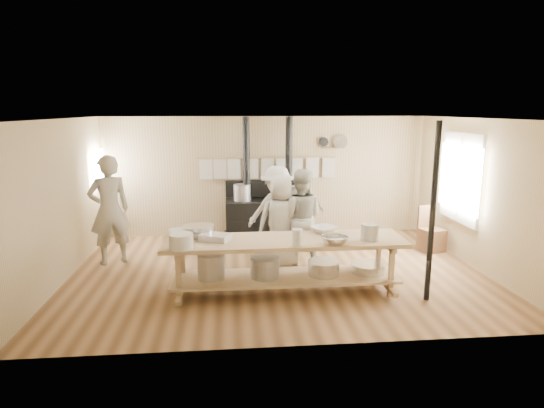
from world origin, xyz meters
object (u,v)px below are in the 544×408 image
Objects in this scene: cook_left at (300,218)px; chair at (431,238)px; cook_center at (281,221)px; roasting_pan at (215,237)px; cook_right at (301,213)px; stove at (268,215)px; cook_far_left at (109,210)px; prep_table at (284,260)px; cook_by_window at (277,212)px.

chair is at bearing -155.06° from cook_left.
cook_left is 0.34m from cook_center.
cook_right is at bearing 51.29° from roasting_pan.
stove reaches higher than roasting_pan.
cook_far_left is at bearing 4.97° from cook_left.
cook_left is 1.05× the size of cook_center.
cook_center reaches higher than roasting_pan.
chair is (2.73, 0.62, -0.61)m from cook_left.
cook_far_left is 1.13× the size of cook_left.
cook_left is 1.89m from roasting_pan.
roasting_pan is (-4.18, -1.82, 0.64)m from chair.
cook_left is 1.11× the size of cook_right.
cook_center reaches higher than prep_table.
chair is at bearing 23.56° from roasting_pan.
cook_center is 0.95m from cook_right.
roasting_pan is at bearing 51.89° from cook_left.
cook_far_left is 6.15m from chair.
roasting_pan is at bearing 178.10° from prep_table.
prep_table is at bearing 123.27° from cook_far_left.
cook_far_left reaches higher than cook_center.
cook_left is 0.80m from cook_right.
stove reaches higher than cook_center.
prep_table is 2.18× the size of cook_center.
cook_by_window is at bearing 87.49° from prep_table.
cook_far_left is at bearing -155.41° from stove.
cook_right is (0.14, 0.78, -0.09)m from cook_left.
cook_by_window reaches higher than cook_center.
cook_far_left is 1.26× the size of cook_right.
cook_by_window is at bearing -43.27° from cook_left.
cook_left is at bearing -174.53° from cook_center.
stove is 1.57× the size of cook_center.
cook_center is 0.96× the size of cook_by_window.
prep_table is at bearing -164.70° from chair.
roasting_pan is at bearing 45.70° from cook_center.
cook_center is 3.18m from chair.
chair is (3.08, 0.11, -0.60)m from cook_by_window.
stove is at bearing 115.39° from cook_by_window.
stove reaches higher than cook_by_window.
cook_left is (0.43, -1.78, 0.35)m from stove.
cook_left is 1.01× the size of cook_by_window.
chair is (3.15, 1.86, -0.26)m from prep_table.
cook_right is (0.57, 2.02, 0.26)m from prep_table.
stove is 1.66× the size of cook_right.
stove is 1.84m from cook_center.
cook_left reaches higher than prep_table.
cook_right is at bearing 51.03° from cook_by_window.
stove is 3.28m from cook_far_left.
prep_table is 4.09× the size of chair.
cook_far_left is 4.67× the size of roasting_pan.
chair is at bearing -20.22° from stove.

